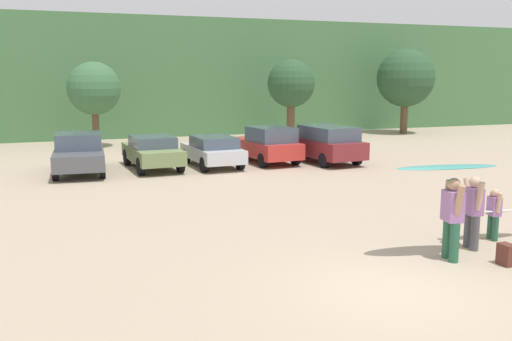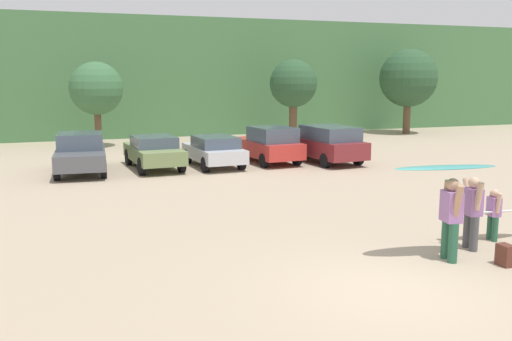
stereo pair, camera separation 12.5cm
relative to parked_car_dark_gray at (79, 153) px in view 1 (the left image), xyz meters
name	(u,v)px [view 1 (the left image)]	position (x,y,z in m)	size (l,w,h in m)	color
ground_plane	(392,290)	(4.66, -15.10, -0.82)	(120.00, 120.00, 0.00)	tan
hillside_ridge	(131,77)	(4.66, 17.99, 2.96)	(108.00, 12.00, 7.56)	#427042
tree_center_left	(94,89)	(1.31, 8.12, 2.36)	(2.85, 2.85, 4.63)	brown
tree_center_right	(291,84)	(12.99, 8.42, 2.54)	(2.92, 2.92, 4.87)	brown
tree_far_right	(406,78)	(21.46, 8.69, 2.88)	(3.83, 3.83, 5.63)	brown
parked_car_dark_gray	(79,153)	(0.00, 0.00, 0.00)	(2.18, 4.59, 1.60)	#4C4F54
parked_car_olive_green	(152,151)	(2.94, -0.02, -0.07)	(2.02, 4.33, 1.39)	#6B7F4C
parked_car_silver	(213,150)	(5.47, -0.35, -0.11)	(1.94, 4.03, 1.33)	silver
parked_car_red	(267,144)	(8.07, -0.12, 0.01)	(2.14, 4.21, 1.64)	#B72D28
parked_car_maroon	(324,143)	(10.54, -0.82, 0.05)	(2.30, 4.81, 1.66)	maroon
person_adult	(452,214)	(6.80, -14.05, 0.18)	(0.40, 0.77, 1.78)	#26593F
person_child	(494,211)	(8.75, -13.19, -0.12)	(0.28, 0.56, 1.25)	#26593F
person_companion	(473,208)	(7.77, -13.57, 0.12)	(0.38, 0.79, 1.67)	#4C4C51
surfboard_teal	(447,167)	(6.72, -13.90, 1.17)	(2.38, 0.97, 0.10)	teal
surfboard_white	(495,211)	(8.84, -13.12, -0.15)	(1.76, 0.69, 0.20)	white
backpack_dropped	(506,255)	(7.67, -14.73, -0.59)	(0.24, 0.34, 0.45)	#592D23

